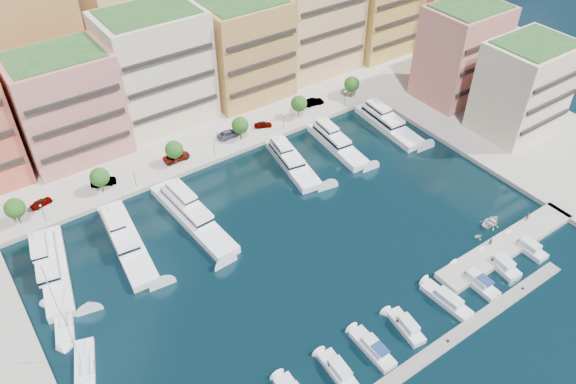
# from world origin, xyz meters

# --- Properties ---
(ground) EXTENTS (400.00, 400.00, 0.00)m
(ground) POSITION_xyz_m (0.00, 0.00, 0.00)
(ground) COLOR black
(ground) RESTS_ON ground
(north_quay) EXTENTS (220.00, 64.00, 2.00)m
(north_quay) POSITION_xyz_m (0.00, 62.00, 0.00)
(north_quay) COLOR #9E998E
(north_quay) RESTS_ON ground
(east_quay) EXTENTS (34.00, 76.00, 2.00)m
(east_quay) POSITION_xyz_m (62.00, -8.00, 0.00)
(east_quay) COLOR #9E998E
(east_quay) RESTS_ON ground
(hillside) EXTENTS (240.00, 40.00, 58.00)m
(hillside) POSITION_xyz_m (0.00, 110.00, 0.00)
(hillside) COLOR #1C3214
(hillside) RESTS_ON ground
(south_pontoon) EXTENTS (72.00, 2.20, 0.35)m
(south_pontoon) POSITION_xyz_m (-3.00, -30.00, 0.00)
(south_pontoon) COLOR gray
(south_pontoon) RESTS_ON ground
(finger_pier) EXTENTS (32.00, 5.00, 2.00)m
(finger_pier) POSITION_xyz_m (30.00, -22.00, 0.00)
(finger_pier) COLOR #9E998E
(finger_pier) RESTS_ON ground
(apartment_2) EXTENTS (20.00, 15.50, 22.80)m
(apartment_2) POSITION_xyz_m (-23.00, 49.99, 12.31)
(apartment_2) COLOR tan
(apartment_2) RESTS_ON north_quay
(apartment_3) EXTENTS (22.00, 16.50, 25.80)m
(apartment_3) POSITION_xyz_m (-2.00, 51.99, 13.81)
(apartment_3) COLOR beige
(apartment_3) RESTS_ON north_quay
(apartment_4) EXTENTS (20.00, 15.50, 23.80)m
(apartment_4) POSITION_xyz_m (20.00, 49.99, 12.81)
(apartment_4) COLOR tan
(apartment_4) RESTS_ON north_quay
(apartment_5) EXTENTS (22.00, 16.50, 26.80)m
(apartment_5) POSITION_xyz_m (42.00, 51.99, 14.31)
(apartment_5) COLOR #EDB87D
(apartment_5) RESTS_ON north_quay
(apartment_6) EXTENTS (20.00, 15.50, 22.80)m
(apartment_6) POSITION_xyz_m (64.00, 49.99, 12.31)
(apartment_6) COLOR #BA9544
(apartment_6) RESTS_ON north_quay
(apartment_east_a) EXTENTS (18.00, 14.50, 22.80)m
(apartment_east_a) POSITION_xyz_m (62.00, 19.99, 12.31)
(apartment_east_a) COLOR tan
(apartment_east_a) RESTS_ON east_quay
(apartment_east_b) EXTENTS (18.00, 14.50, 20.80)m
(apartment_east_b) POSITION_xyz_m (62.00, 1.99, 11.31)
(apartment_east_b) COLOR beige
(apartment_east_b) RESTS_ON east_quay
(backblock_1) EXTENTS (26.00, 18.00, 30.00)m
(backblock_1) POSITION_xyz_m (-25.00, 74.00, 16.00)
(backblock_1) COLOR tan
(backblock_1) RESTS_ON north_quay
(backblock_2) EXTENTS (26.00, 18.00, 30.00)m
(backblock_2) POSITION_xyz_m (5.00, 74.00, 16.00)
(backblock_2) COLOR #EDB87D
(backblock_2) RESTS_ON north_quay
(tree_0) EXTENTS (3.80, 3.80, 5.65)m
(tree_0) POSITION_xyz_m (-40.00, 33.50, 4.74)
(tree_0) COLOR #473323
(tree_0) RESTS_ON north_quay
(tree_1) EXTENTS (3.80, 3.80, 5.65)m
(tree_1) POSITION_xyz_m (-24.00, 33.50, 4.74)
(tree_1) COLOR #473323
(tree_1) RESTS_ON north_quay
(tree_2) EXTENTS (3.80, 3.80, 5.65)m
(tree_2) POSITION_xyz_m (-8.00, 33.50, 4.74)
(tree_2) COLOR #473323
(tree_2) RESTS_ON north_quay
(tree_3) EXTENTS (3.80, 3.80, 5.65)m
(tree_3) POSITION_xyz_m (8.00, 33.50, 4.74)
(tree_3) COLOR #473323
(tree_3) RESTS_ON north_quay
(tree_4) EXTENTS (3.80, 3.80, 5.65)m
(tree_4) POSITION_xyz_m (24.00, 33.50, 4.74)
(tree_4) COLOR #473323
(tree_4) RESTS_ON north_quay
(tree_5) EXTENTS (3.80, 3.80, 5.65)m
(tree_5) POSITION_xyz_m (40.00, 33.50, 4.74)
(tree_5) COLOR #473323
(tree_5) RESTS_ON north_quay
(lamppost_0) EXTENTS (0.30, 0.30, 4.20)m
(lamppost_0) POSITION_xyz_m (-36.00, 31.20, 3.83)
(lamppost_0) COLOR black
(lamppost_0) RESTS_ON north_quay
(lamppost_1) EXTENTS (0.30, 0.30, 4.20)m
(lamppost_1) POSITION_xyz_m (-18.00, 31.20, 3.83)
(lamppost_1) COLOR black
(lamppost_1) RESTS_ON north_quay
(lamppost_2) EXTENTS (0.30, 0.30, 4.20)m
(lamppost_2) POSITION_xyz_m (0.00, 31.20, 3.83)
(lamppost_2) COLOR black
(lamppost_2) RESTS_ON north_quay
(lamppost_3) EXTENTS (0.30, 0.30, 4.20)m
(lamppost_3) POSITION_xyz_m (18.00, 31.20, 3.83)
(lamppost_3) COLOR black
(lamppost_3) RESTS_ON north_quay
(lamppost_4) EXTENTS (0.30, 0.30, 4.20)m
(lamppost_4) POSITION_xyz_m (36.00, 31.20, 3.83)
(lamppost_4) COLOR black
(lamppost_4) RESTS_ON north_quay
(yacht_0) EXTENTS (8.46, 21.80, 7.30)m
(yacht_0) POSITION_xyz_m (-38.51, 19.21, 1.21)
(yacht_0) COLOR white
(yacht_0) RESTS_ON ground
(yacht_1) EXTENTS (7.11, 23.38, 7.30)m
(yacht_1) POSITION_xyz_m (-25.76, 18.40, 1.09)
(yacht_1) COLOR white
(yacht_1) RESTS_ON ground
(yacht_2) EXTENTS (6.17, 25.05, 7.30)m
(yacht_2) POSITION_xyz_m (-12.98, 17.63, 1.21)
(yacht_2) COLOR white
(yacht_2) RESTS_ON ground
(yacht_4) EXTENTS (7.82, 19.27, 7.30)m
(yacht_4) POSITION_xyz_m (12.41, 20.37, 1.09)
(yacht_4) COLOR white
(yacht_4) RESTS_ON ground
(yacht_5) EXTENTS (6.00, 19.10, 7.30)m
(yacht_5) POSITION_xyz_m (24.50, 20.40, 1.21)
(yacht_5) COLOR white
(yacht_5) RESTS_ON ground
(yacht_6) EXTENTS (6.59, 20.58, 7.30)m
(yacht_6) POSITION_xyz_m (39.30, 19.73, 1.21)
(yacht_6) COLOR white
(yacht_6) RESTS_ON ground
(cruiser_3) EXTENTS (3.02, 7.48, 2.55)m
(cruiser_3) POSITION_xyz_m (-11.01, -24.58, 0.55)
(cruiser_3) COLOR silver
(cruiser_3) RESTS_ON ground
(cruiser_4) EXTENTS (2.68, 8.26, 2.66)m
(cruiser_4) POSITION_xyz_m (-4.39, -24.61, 0.57)
(cruiser_4) COLOR silver
(cruiser_4) RESTS_ON ground
(cruiser_5) EXTENTS (3.28, 7.44, 2.55)m
(cruiser_5) POSITION_xyz_m (2.54, -24.58, 0.55)
(cruiser_5) COLOR silver
(cruiser_5) RESTS_ON ground
(cruiser_6) EXTENTS (3.05, 9.30, 2.55)m
(cruiser_6) POSITION_xyz_m (11.60, -24.60, 0.55)
(cruiser_6) COLOR silver
(cruiser_6) RESTS_ON ground
(cruiser_7) EXTENTS (2.77, 8.69, 2.66)m
(cruiser_7) POSITION_xyz_m (18.74, -24.61, 0.57)
(cruiser_7) COLOR silver
(cruiser_7) RESTS_ON ground
(cruiser_8) EXTENTS (3.54, 7.40, 2.55)m
(cruiser_8) POSITION_xyz_m (25.23, -24.58, 0.55)
(cruiser_8) COLOR silver
(cruiser_8) RESTS_ON ground
(cruiser_9) EXTENTS (2.62, 7.30, 2.55)m
(cruiser_9) POSITION_xyz_m (32.49, -24.58, 0.55)
(cruiser_9) COLOR silver
(cruiser_9) RESTS_ON ground
(sailboat_2) EXTENTS (5.08, 9.73, 13.20)m
(sailboat_2) POSITION_xyz_m (-40.56, 7.31, 0.31)
(sailboat_2) COLOR white
(sailboat_2) RESTS_ON ground
(sailboat_1) EXTENTS (5.68, 9.81, 13.20)m
(sailboat_1) POSITION_xyz_m (-40.75, -2.61, 0.31)
(sailboat_1) COLOR white
(sailboat_1) RESTS_ON ground
(tender_3) EXTENTS (1.83, 1.61, 0.90)m
(tender_3) POSITION_xyz_m (32.70, -17.14, 0.45)
(tender_3) COLOR beige
(tender_3) RESTS_ON ground
(tender_1) EXTENTS (1.94, 1.76, 0.88)m
(tender_1) POSITION_xyz_m (27.63, -17.49, 0.44)
(tender_1) COLOR beige
(tender_1) RESTS_ON ground
(tender_2) EXTENTS (4.70, 3.60, 0.91)m
(tender_2) POSITION_xyz_m (32.61, -16.32, 0.45)
(tender_2) COLOR silver
(tender_2) RESTS_ON ground
(car_0) EXTENTS (4.43, 2.61, 1.42)m
(car_0) POSITION_xyz_m (-35.24, 36.39, 1.71)
(car_0) COLOR gray
(car_0) RESTS_ON north_quay
(car_1) EXTENTS (5.25, 3.23, 1.63)m
(car_1) POSITION_xyz_m (-23.07, 35.68, 1.82)
(car_1) COLOR gray
(car_1) RESTS_ON north_quay
(car_2) EXTENTS (5.84, 2.87, 1.59)m
(car_2) POSITION_xyz_m (-7.22, 34.76, 1.80)
(car_2) COLOR gray
(car_2) RESTS_ON north_quay
(car_3) EXTENTS (5.77, 2.40, 1.67)m
(car_3) POSITION_xyz_m (6.39, 35.94, 1.83)
(car_3) COLOR gray
(car_3) RESTS_ON north_quay
(car_4) EXTENTS (4.43, 3.16, 1.40)m
(car_4) POSITION_xyz_m (14.81, 34.85, 1.70)
(car_4) COLOR gray
(car_4) RESTS_ON north_quay
(car_5) EXTENTS (5.22, 2.59, 1.65)m
(car_5) POSITION_xyz_m (30.26, 35.99, 1.82)
(car_5) COLOR gray
(car_5) RESTS_ON north_quay
(person_0) EXTENTS (0.58, 0.66, 1.53)m
(person_0) POSITION_xyz_m (27.06, -20.45, 1.76)
(person_0) COLOR #222545
(person_0) RESTS_ON finger_pier
(person_1) EXTENTS (0.99, 0.87, 1.72)m
(person_1) POSITION_xyz_m (37.88, -20.00, 1.86)
(person_1) COLOR #4F392F
(person_1) RESTS_ON finger_pier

